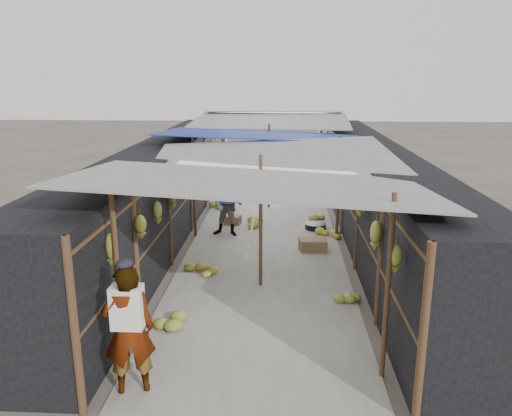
% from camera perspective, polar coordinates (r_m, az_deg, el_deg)
% --- Properties ---
extents(ground, '(80.00, 80.00, 0.00)m').
position_cam_1_polar(ground, '(7.34, -0.54, -18.26)').
color(ground, '#6B6356').
rests_on(ground, ground).
extents(aisle_slab, '(3.60, 16.00, 0.02)m').
position_cam_1_polar(aisle_slab, '(13.25, 1.17, -2.68)').
color(aisle_slab, '#9E998E').
rests_on(aisle_slab, ground).
extents(stall_left, '(1.40, 15.00, 2.30)m').
position_cam_1_polar(stall_left, '(13.31, -10.51, 2.23)').
color(stall_left, black).
rests_on(stall_left, ground).
extents(stall_right, '(1.40, 15.00, 2.30)m').
position_cam_1_polar(stall_right, '(13.15, 13.04, 1.94)').
color(stall_right, black).
rests_on(stall_right, ground).
extents(crate_near, '(0.55, 0.47, 0.30)m').
position_cam_1_polar(crate_near, '(11.85, 6.20, -4.22)').
color(crate_near, '#977B4D').
rests_on(crate_near, ground).
extents(crate_mid, '(0.50, 0.41, 0.29)m').
position_cam_1_polar(crate_mid, '(11.83, 6.87, -4.29)').
color(crate_mid, '#977B4D').
rests_on(crate_mid, ground).
extents(crate_back, '(0.48, 0.43, 0.26)m').
position_cam_1_polar(crate_back, '(13.85, -2.67, -1.39)').
color(crate_back, '#977B4D').
rests_on(crate_back, ground).
extents(black_basin, '(0.56, 0.56, 0.17)m').
position_cam_1_polar(black_basin, '(13.51, 6.81, -2.11)').
color(black_basin, black).
rests_on(black_basin, ground).
extents(vendor_elderly, '(0.74, 0.59, 1.77)m').
position_cam_1_polar(vendor_elderly, '(6.72, -14.31, -13.36)').
color(vendor_elderly, silver).
rests_on(vendor_elderly, ground).
extents(shopper_blue, '(0.92, 0.78, 1.68)m').
position_cam_1_polar(shopper_blue, '(12.73, -3.25, 0.43)').
color(shopper_blue, '#1F549E').
rests_on(shopper_blue, ground).
extents(vendor_seated, '(0.34, 0.56, 0.84)m').
position_cam_1_polar(vendor_seated, '(15.93, 3.98, 1.83)').
color(vendor_seated, '#433F3A').
rests_on(vendor_seated, ground).
extents(market_canopy, '(5.62, 15.20, 2.77)m').
position_cam_1_polar(market_canopy, '(13.08, 1.42, 7.86)').
color(market_canopy, brown).
rests_on(market_canopy, ground).
extents(hanging_bananas, '(3.96, 13.70, 0.86)m').
position_cam_1_polar(hanging_bananas, '(12.81, 1.50, 4.29)').
color(hanging_bananas, olive).
rests_on(hanging_bananas, ground).
extents(floor_bananas, '(3.93, 10.28, 0.35)m').
position_cam_1_polar(floor_bananas, '(13.91, 0.80, -1.20)').
color(floor_bananas, olive).
rests_on(floor_bananas, ground).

